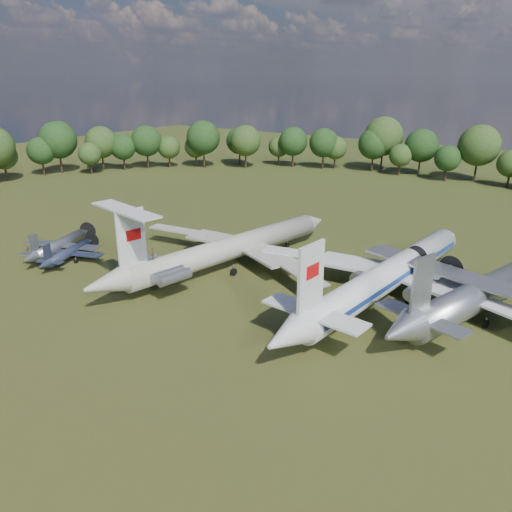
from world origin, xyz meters
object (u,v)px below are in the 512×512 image
Objects in this scene: tu104_jet at (388,281)px; small_prop_northwest at (60,247)px; small_prop_west at (69,255)px; person_on_il62 at (153,253)px; il62_airliner at (230,252)px; an12_transport at (474,301)px.

small_prop_northwest is (-45.72, -13.65, -1.16)m from tu104_jet.
person_on_il62 is (18.28, -0.40, 4.23)m from small_prop_west.
person_on_il62 is at bearing -23.53° from small_prop_northwest.
person_on_il62 reaches higher than il62_airliner.
person_on_il62 is at bearing -139.90° from an12_transport.
small_prop_northwest is at bearing -145.65° from il62_airliner.
tu104_jet reaches higher than small_prop_northwest.
person_on_il62 reaches higher than tu104_jet.
tu104_jet is 28.42m from person_on_il62.
tu104_jet is 1.46× the size of an12_transport.
tu104_jet reaches higher than small_prop_west.
tu104_jet is at bearing 16.90° from il62_airliner.
tu104_jet is at bearing -122.64° from person_on_il62.
small_prop_northwest is at bearing -150.29° from an12_transport.
small_prop_northwest is 22.14m from person_on_il62.
small_prop_northwest is at bearing -158.44° from tu104_jet.
small_prop_west is (-42.26, -14.58, -1.38)m from tu104_jet.
small_prop_west is (-20.39, -11.84, -1.21)m from il62_airliner.
tu104_jet is 2.86× the size of small_prop_northwest.
an12_transport reaches higher than small_prop_northwest.
small_prop_west is at bearing -35.15° from small_prop_northwest.
tu104_jet is 44.73m from small_prop_west.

